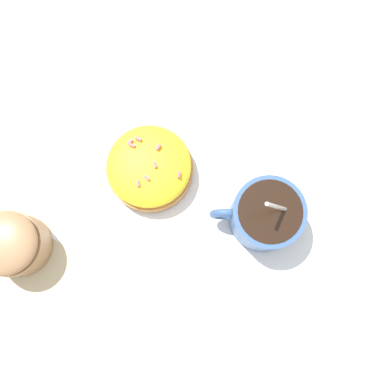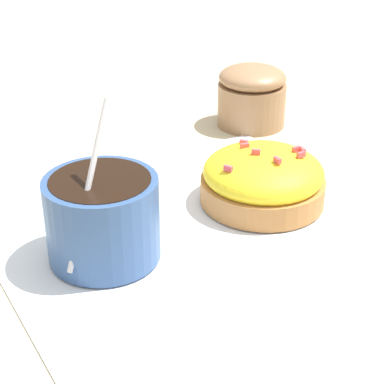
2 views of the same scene
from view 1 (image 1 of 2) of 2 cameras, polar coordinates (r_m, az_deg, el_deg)
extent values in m
plane|color=#C6B793|center=(0.54, 2.00, -0.06)|extent=(3.00, 3.00, 0.00)
cube|color=white|center=(0.54, 2.01, -0.04)|extent=(0.32, 0.30, 0.00)
cylinder|color=#335184|center=(0.51, 9.36, -2.91)|extent=(0.08, 0.08, 0.06)
cylinder|color=black|center=(0.49, 9.84, -2.54)|extent=(0.07, 0.07, 0.01)
torus|color=#335184|center=(0.50, 4.35, -2.85)|extent=(0.04, 0.02, 0.04)
ellipsoid|color=silver|center=(0.53, 6.79, -3.36)|extent=(0.03, 0.02, 0.01)
cylinder|color=silver|center=(0.48, 11.59, -2.30)|extent=(0.05, 0.03, 0.11)
cylinder|color=#B2753D|center=(0.54, -5.14, 3.37)|extent=(0.10, 0.10, 0.02)
ellipsoid|color=yellow|center=(0.52, -5.30, 3.79)|extent=(0.10, 0.10, 0.04)
cube|color=#EA4C56|center=(0.51, -7.63, 5.90)|extent=(0.01, 0.00, 0.00)
cube|color=#EA4C56|center=(0.51, -7.86, 6.31)|extent=(0.00, 0.01, 0.00)
cube|color=#EA4C56|center=(0.50, -1.56, 2.54)|extent=(0.01, 0.01, 0.00)
cube|color=#EA4C56|center=(0.51, -6.81, 6.69)|extent=(0.01, 0.00, 0.00)
cube|color=#EA4C56|center=(0.50, -6.84, 1.07)|extent=(0.01, 0.01, 0.00)
cube|color=#EA4C56|center=(0.50, -4.29, 5.70)|extent=(0.00, 0.01, 0.00)
cube|color=#EA4C56|center=(0.50, -5.76, 1.78)|extent=(0.01, 0.01, 0.00)
cube|color=#EA4C56|center=(0.50, -4.68, 3.60)|extent=(0.01, 0.01, 0.00)
cylinder|color=#99704C|center=(0.55, -21.48, -6.25)|extent=(0.07, 0.07, 0.04)
ellipsoid|color=#99704C|center=(0.52, -22.66, -6.00)|extent=(0.07, 0.07, 0.02)
camera|label=2|loc=(0.56, 48.78, 28.36)|focal=60.00mm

